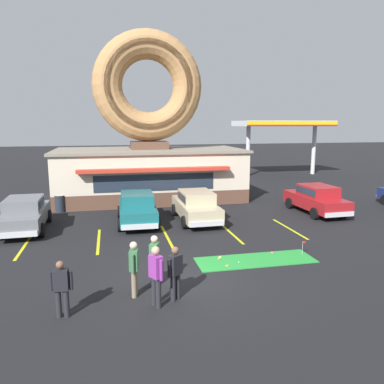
% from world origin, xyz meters
% --- Properties ---
extents(ground_plane, '(160.00, 160.00, 0.00)m').
position_xyz_m(ground_plane, '(0.00, 0.00, 0.00)').
color(ground_plane, black).
extents(donut_shop_building, '(12.30, 6.75, 10.96)m').
position_xyz_m(donut_shop_building, '(0.48, 13.94, 3.74)').
color(donut_shop_building, brown).
rests_on(donut_shop_building, ground).
extents(putting_mat, '(4.43, 1.43, 0.03)m').
position_xyz_m(putting_mat, '(3.02, 1.31, 0.01)').
color(putting_mat, green).
rests_on(putting_mat, ground).
extents(mini_donut_near_left, '(0.13, 0.13, 0.04)m').
position_xyz_m(mini_donut_near_left, '(1.79, 0.92, 0.05)').
color(mini_donut_near_left, '#D17F47').
rests_on(mini_donut_near_left, putting_mat).
extents(mini_donut_near_right, '(0.13, 0.13, 0.04)m').
position_xyz_m(mini_donut_near_right, '(3.94, 1.85, 0.05)').
color(mini_donut_near_right, '#D8667F').
rests_on(mini_donut_near_right, putting_mat).
extents(mini_donut_mid_left, '(0.13, 0.13, 0.04)m').
position_xyz_m(mini_donut_mid_left, '(1.79, 1.79, 0.05)').
color(mini_donut_mid_left, '#E5C666').
rests_on(mini_donut_mid_left, putting_mat).
extents(mini_donut_mid_centre, '(0.13, 0.13, 0.04)m').
position_xyz_m(mini_donut_mid_centre, '(1.70, 1.64, 0.05)').
color(mini_donut_mid_centre, '#A5724C').
rests_on(mini_donut_mid_centre, putting_mat).
extents(golf_ball, '(0.04, 0.04, 0.04)m').
position_xyz_m(golf_ball, '(2.31, 1.17, 0.05)').
color(golf_ball, white).
rests_on(golf_ball, putting_mat).
extents(putting_flag_pin, '(0.13, 0.01, 0.55)m').
position_xyz_m(putting_flag_pin, '(5.02, 1.43, 0.44)').
color(putting_flag_pin, silver).
rests_on(putting_flag_pin, putting_mat).
extents(car_teal, '(2.06, 4.60, 1.60)m').
position_xyz_m(car_teal, '(-0.86, 7.59, 0.87)').
color(car_teal, '#196066').
rests_on(car_teal, ground).
extents(car_red, '(2.06, 4.60, 1.60)m').
position_xyz_m(car_red, '(9.24, 7.69, 0.87)').
color(car_red, maroon).
rests_on(car_red, ground).
extents(car_grey, '(2.09, 4.61, 1.60)m').
position_xyz_m(car_grey, '(-6.16, 7.44, 0.87)').
color(car_grey, slate).
rests_on(car_grey, ground).
extents(car_champagne, '(2.00, 4.57, 1.60)m').
position_xyz_m(car_champagne, '(2.16, 7.40, 0.87)').
color(car_champagne, '#BCAD89').
rests_on(car_champagne, ground).
extents(pedestrian_blue_sweater_man, '(0.59, 0.28, 1.55)m').
position_xyz_m(pedestrian_blue_sweater_man, '(-3.49, -1.48, 0.85)').
color(pedestrian_blue_sweater_man, '#232328').
rests_on(pedestrian_blue_sweater_man, ground).
extents(pedestrian_hooded_kid, '(0.37, 0.56, 1.65)m').
position_xyz_m(pedestrian_hooded_kid, '(-0.90, -0.11, 0.91)').
color(pedestrian_hooded_kid, '#7F7056').
rests_on(pedestrian_hooded_kid, ground).
extents(pedestrian_leather_jacket_man, '(0.31, 0.59, 1.67)m').
position_xyz_m(pedestrian_leather_jacket_man, '(-1.56, -0.64, 0.92)').
color(pedestrian_leather_jacket_man, '#7F7056').
rests_on(pedestrian_leather_jacket_man, ground).
extents(pedestrian_clipboard_woman, '(0.39, 0.54, 1.75)m').
position_xyz_m(pedestrian_clipboard_woman, '(-1.02, -1.44, 0.97)').
color(pedestrian_clipboard_woman, '#232328').
rests_on(pedestrian_clipboard_woman, ground).
extents(pedestrian_beanie_man, '(0.49, 0.42, 1.59)m').
position_xyz_m(pedestrian_beanie_man, '(-0.43, -1.15, 0.88)').
color(pedestrian_beanie_man, '#232328').
rests_on(pedestrian_beanie_man, ground).
extents(trash_bin, '(0.57, 0.57, 0.97)m').
position_xyz_m(trash_bin, '(-5.02, 11.06, 0.50)').
color(trash_bin, '#232833').
rests_on(trash_bin, ground).
extents(gas_station_canopy, '(9.00, 4.46, 5.30)m').
position_xyz_m(gas_station_canopy, '(14.45, 23.05, 4.86)').
color(gas_station_canopy, silver).
rests_on(gas_station_canopy, ground).
extents(parking_stripe_left, '(0.12, 3.60, 0.01)m').
position_xyz_m(parking_stripe_left, '(-5.74, 5.00, 0.00)').
color(parking_stripe_left, yellow).
rests_on(parking_stripe_left, ground).
extents(parking_stripe_mid_left, '(0.12, 3.60, 0.01)m').
position_xyz_m(parking_stripe_mid_left, '(-2.74, 5.00, 0.00)').
color(parking_stripe_mid_left, yellow).
rests_on(parking_stripe_mid_left, ground).
extents(parking_stripe_centre, '(0.12, 3.60, 0.01)m').
position_xyz_m(parking_stripe_centre, '(0.26, 5.00, 0.00)').
color(parking_stripe_centre, yellow).
rests_on(parking_stripe_centre, ground).
extents(parking_stripe_mid_right, '(0.12, 3.60, 0.01)m').
position_xyz_m(parking_stripe_mid_right, '(3.26, 5.00, 0.00)').
color(parking_stripe_mid_right, yellow).
rests_on(parking_stripe_mid_right, ground).
extents(parking_stripe_right, '(0.12, 3.60, 0.01)m').
position_xyz_m(parking_stripe_right, '(6.26, 5.00, 0.00)').
color(parking_stripe_right, yellow).
rests_on(parking_stripe_right, ground).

